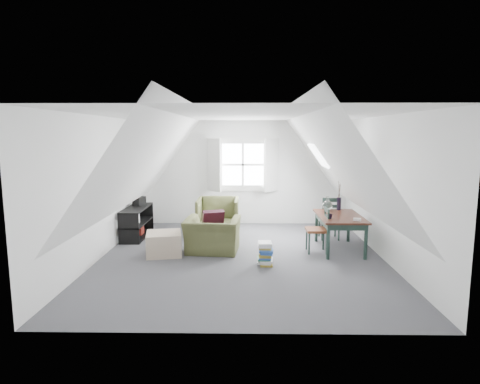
{
  "coord_description": "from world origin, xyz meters",
  "views": [
    {
      "loc": [
        0.09,
        -6.91,
        2.19
      ],
      "look_at": [
        -0.03,
        0.6,
        1.09
      ],
      "focal_mm": 30.0,
      "sensor_mm": 36.0,
      "label": 1
    }
  ],
  "objects_px": {
    "dining_chair_far": "(330,217)",
    "media_shelf": "(136,224)",
    "dining_chair_near": "(319,229)",
    "armchair_near": "(213,252)",
    "magazine_stack": "(265,254)",
    "ottoman": "(164,244)",
    "dining_table": "(340,220)",
    "armchair_far": "(218,235)"
  },
  "relations": [
    {
      "from": "armchair_near",
      "to": "media_shelf",
      "type": "relative_size",
      "value": 0.79
    },
    {
      "from": "media_shelf",
      "to": "magazine_stack",
      "type": "bearing_deg",
      "value": -33.13
    },
    {
      "from": "dining_chair_far",
      "to": "armchair_near",
      "type": "bearing_deg",
      "value": 32.45
    },
    {
      "from": "armchair_near",
      "to": "dining_table",
      "type": "distance_m",
      "value": 2.47
    },
    {
      "from": "armchair_near",
      "to": "media_shelf",
      "type": "height_order",
      "value": "media_shelf"
    },
    {
      "from": "armchair_near",
      "to": "armchair_far",
      "type": "height_order",
      "value": "armchair_far"
    },
    {
      "from": "dining_table",
      "to": "magazine_stack",
      "type": "bearing_deg",
      "value": -152.03
    },
    {
      "from": "media_shelf",
      "to": "magazine_stack",
      "type": "height_order",
      "value": "media_shelf"
    },
    {
      "from": "armchair_far",
      "to": "magazine_stack",
      "type": "bearing_deg",
      "value": -64.42
    },
    {
      "from": "armchair_near",
      "to": "dining_chair_near",
      "type": "xyz_separation_m",
      "value": [
        1.97,
        0.02,
        0.44
      ]
    },
    {
      "from": "armchair_far",
      "to": "dining_table",
      "type": "height_order",
      "value": "dining_table"
    },
    {
      "from": "dining_table",
      "to": "media_shelf",
      "type": "xyz_separation_m",
      "value": [
        -4.1,
        0.85,
        -0.29
      ]
    },
    {
      "from": "ottoman",
      "to": "dining_chair_far",
      "type": "relative_size",
      "value": 0.68
    },
    {
      "from": "dining_chair_near",
      "to": "magazine_stack",
      "type": "xyz_separation_m",
      "value": [
        -1.02,
        -0.75,
        -0.24
      ]
    },
    {
      "from": "armchair_near",
      "to": "dining_chair_far",
      "type": "height_order",
      "value": "dining_chair_far"
    },
    {
      "from": "armchair_far",
      "to": "media_shelf",
      "type": "relative_size",
      "value": 0.72
    },
    {
      "from": "dining_table",
      "to": "magazine_stack",
      "type": "height_order",
      "value": "dining_table"
    },
    {
      "from": "ottoman",
      "to": "dining_chair_far",
      "type": "xyz_separation_m",
      "value": [
        3.24,
        1.15,
        0.26
      ]
    },
    {
      "from": "ottoman",
      "to": "media_shelf",
      "type": "bearing_deg",
      "value": 124.48
    },
    {
      "from": "dining_chair_far",
      "to": "media_shelf",
      "type": "xyz_separation_m",
      "value": [
        -4.08,
        0.07,
        -0.18
      ]
    },
    {
      "from": "ottoman",
      "to": "dining_table",
      "type": "height_order",
      "value": "dining_table"
    },
    {
      "from": "armchair_far",
      "to": "dining_chair_far",
      "type": "height_order",
      "value": "dining_chair_far"
    },
    {
      "from": "magazine_stack",
      "to": "dining_table",
      "type": "bearing_deg",
      "value": 32.44
    },
    {
      "from": "armchair_near",
      "to": "ottoman",
      "type": "relative_size",
      "value": 1.6
    },
    {
      "from": "ottoman",
      "to": "dining_table",
      "type": "relative_size",
      "value": 0.46
    },
    {
      "from": "magazine_stack",
      "to": "ottoman",
      "type": "bearing_deg",
      "value": 163.22
    },
    {
      "from": "dining_table",
      "to": "dining_chair_far",
      "type": "distance_m",
      "value": 0.79
    },
    {
      "from": "dining_chair_near",
      "to": "media_shelf",
      "type": "relative_size",
      "value": 0.67
    },
    {
      "from": "armchair_far",
      "to": "ottoman",
      "type": "xyz_separation_m",
      "value": [
        -0.88,
        -1.47,
        0.21
      ]
    },
    {
      "from": "armchair_far",
      "to": "magazine_stack",
      "type": "height_order",
      "value": "armchair_far"
    },
    {
      "from": "ottoman",
      "to": "dining_chair_near",
      "type": "distance_m",
      "value": 2.86
    },
    {
      "from": "dining_table",
      "to": "armchair_far",
      "type": "bearing_deg",
      "value": 150.75
    },
    {
      "from": "armchair_near",
      "to": "ottoman",
      "type": "height_order",
      "value": "ottoman"
    },
    {
      "from": "dining_chair_far",
      "to": "magazine_stack",
      "type": "height_order",
      "value": "dining_chair_far"
    },
    {
      "from": "armchair_far",
      "to": "ottoman",
      "type": "height_order",
      "value": "same"
    },
    {
      "from": "armchair_far",
      "to": "dining_chair_far",
      "type": "xyz_separation_m",
      "value": [
        2.36,
        -0.32,
        0.47
      ]
    },
    {
      "from": "armchair_near",
      "to": "dining_table",
      "type": "xyz_separation_m",
      "value": [
        2.39,
        0.18,
        0.58
      ]
    },
    {
      "from": "dining_chair_far",
      "to": "armchair_far",
      "type": "bearing_deg",
      "value": 2.62
    },
    {
      "from": "ottoman",
      "to": "dining_table",
      "type": "xyz_separation_m",
      "value": [
        3.26,
        0.37,
        0.37
      ]
    },
    {
      "from": "magazine_stack",
      "to": "armchair_near",
      "type": "bearing_deg",
      "value": 142.38
    },
    {
      "from": "dining_chair_far",
      "to": "media_shelf",
      "type": "relative_size",
      "value": 0.72
    },
    {
      "from": "dining_chair_near",
      "to": "armchair_near",
      "type": "bearing_deg",
      "value": -73.09
    }
  ]
}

